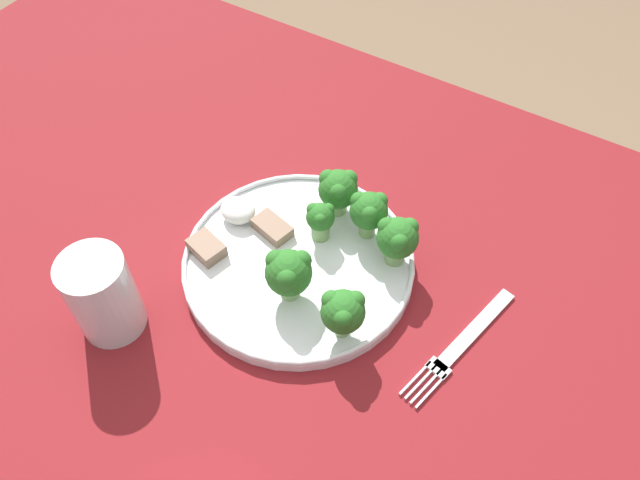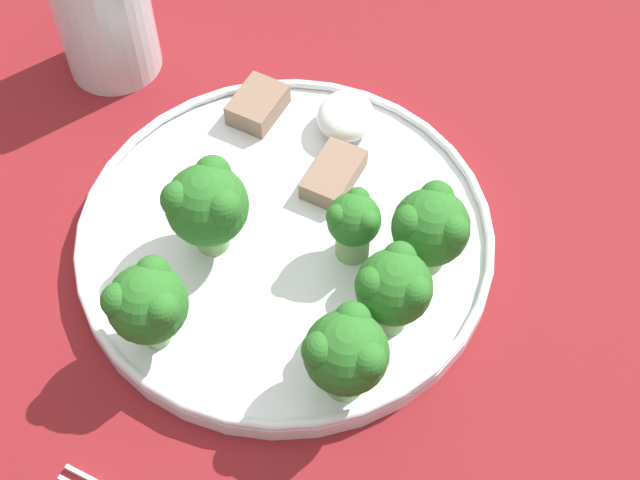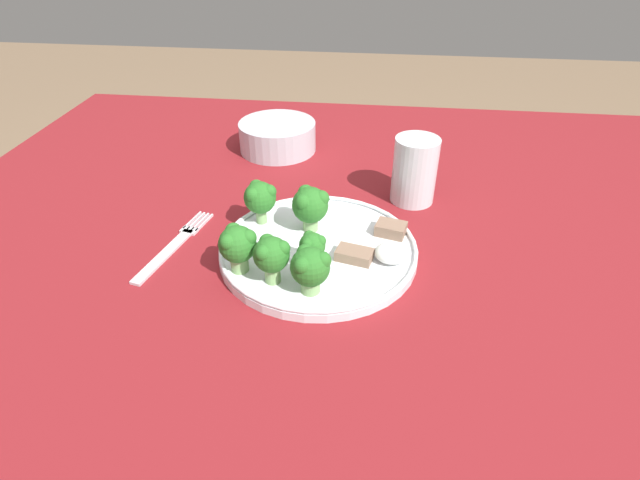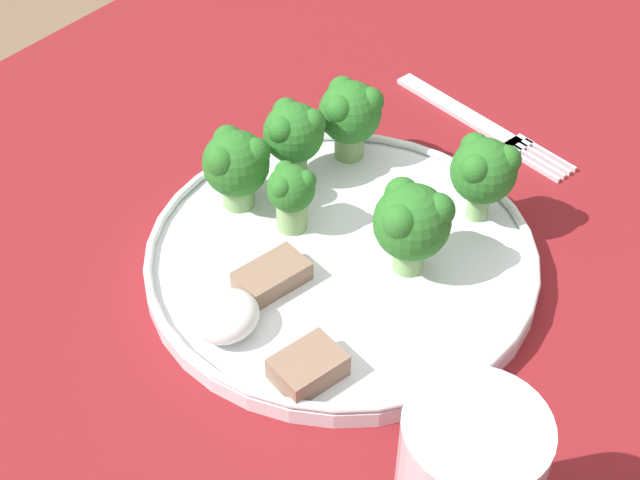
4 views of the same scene
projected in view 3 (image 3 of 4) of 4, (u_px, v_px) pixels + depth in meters
table at (353, 268)px, 0.80m from camera, size 1.33×0.99×0.76m
dinner_plate at (318, 249)px, 0.67m from camera, size 0.26×0.26×0.02m
fork at (174, 246)px, 0.69m from camera, size 0.06×0.18×0.00m
cream_bowl at (278, 137)px, 0.94m from camera, size 0.14×0.14×0.05m
drinking_glass at (414, 174)px, 0.77m from camera, size 0.07×0.07×0.10m
broccoli_floret_near_rim_left at (310, 205)px, 0.68m from camera, size 0.05×0.05×0.07m
broccoli_floret_center_left at (312, 247)px, 0.61m from camera, size 0.03×0.03×0.05m
broccoli_floret_back_left at (271, 255)px, 0.59m from camera, size 0.05×0.04×0.06m
broccoli_floret_front_left at (260, 197)px, 0.70m from camera, size 0.05×0.05×0.06m
broccoli_floret_center_back at (237, 244)px, 0.61m from camera, size 0.05×0.05×0.06m
broccoli_floret_mid_cluster at (310, 267)px, 0.57m from camera, size 0.05×0.05×0.06m
meat_slice_front_slice at (391, 229)px, 0.69m from camera, size 0.05×0.04×0.02m
meat_slice_middle_slice at (354, 255)px, 0.64m from camera, size 0.05×0.04×0.01m
sauce_dollop at (392, 253)px, 0.64m from camera, size 0.04×0.04×0.02m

